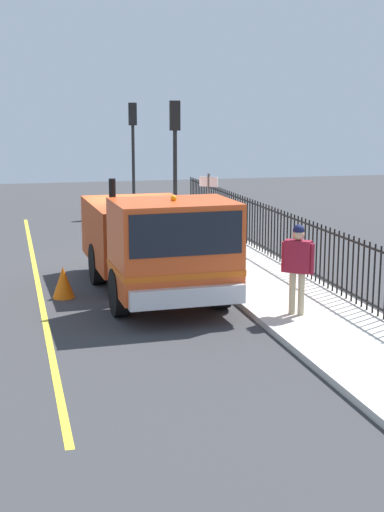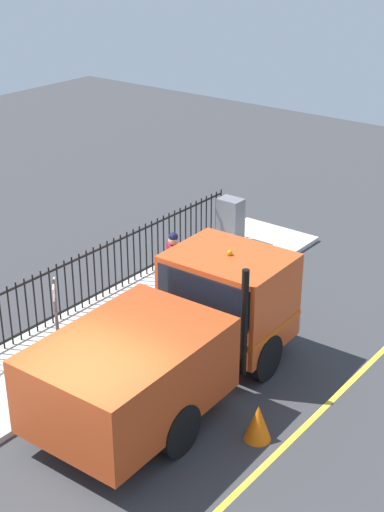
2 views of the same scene
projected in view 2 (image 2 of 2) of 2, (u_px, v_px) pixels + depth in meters
name	position (u px, v px, depth m)	size (l,w,h in m)	color
ground_plane	(86.00, 461.00, 12.70)	(47.17, 47.17, 0.00)	#38383A
work_truck	(184.00, 331.00, 14.11)	(2.54, 6.03, 2.68)	#D84C1E
worker_standing	(173.00, 260.00, 17.20)	(0.53, 0.49, 1.78)	maroon
utility_cabinet	(230.00, 221.00, 20.57)	(0.66, 0.47, 1.29)	slate
traffic_cone	(258.00, 423.00, 13.10)	(0.49, 0.49, 0.70)	orange
street_sign	(57.00, 324.00, 13.71)	(0.38, 0.37, 2.41)	#4C4C4C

